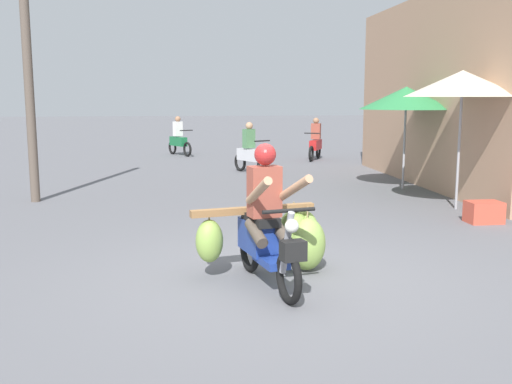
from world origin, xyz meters
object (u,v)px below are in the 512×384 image
Objects in this scene: motorbike_distant_ahead_right at (179,140)px; produce_crate at (484,212)px; motorbike_main_loaded at (280,233)px; motorbike_distant_ahead_left at (250,152)px; market_umbrella_near_shop at (462,84)px; motorbike_distant_far_ahead at (315,143)px; market_umbrella_further_along at (406,98)px; utility_pole at (27,57)px.

produce_crate is at bearing -67.70° from motorbike_distant_ahead_right.
motorbike_distant_ahead_left is (0.76, 9.49, 0.05)m from motorbike_main_loaded.
motorbike_distant_ahead_left is 0.57× the size of market_umbrella_near_shop.
market_umbrella_further_along is at bearing -85.35° from motorbike_distant_far_ahead.
market_umbrella_further_along is 7.97m from utility_pole.
market_umbrella_near_shop reaches higher than motorbike_main_loaded.
market_umbrella_near_shop is 8.23m from utility_pole.
market_umbrella_further_along is 4.12× the size of produce_crate.
market_umbrella_near_shop is at bearing -87.61° from market_umbrella_further_along.
motorbike_main_loaded is 9.52m from motorbike_distant_ahead_left.
motorbike_main_loaded is 14.87m from motorbike_distant_ahead_right.
motorbike_distant_far_ahead is at bearing 44.06° from utility_pole.
motorbike_distant_ahead_left is at bearing -69.88° from motorbike_distant_ahead_right.
motorbike_distant_ahead_right is 0.63× the size of market_umbrella_further_along.
motorbike_main_loaded is 0.33× the size of utility_pole.
motorbike_main_loaded reaches higher than produce_crate.
motorbike_distant_far_ahead is 10.51m from utility_pole.
motorbike_distant_ahead_left is 4.81m from market_umbrella_further_along.
motorbike_main_loaded is at bearing -122.19° from market_umbrella_further_along.
market_umbrella_near_shop is 4.56× the size of produce_crate.
motorbike_distant_far_ahead is (2.58, 3.18, 0.00)m from motorbike_distant_ahead_left.
motorbike_distant_ahead_right is 10.16m from market_umbrella_further_along.
utility_pole is (-7.37, -7.14, 2.28)m from motorbike_distant_far_ahead.
motorbike_distant_ahead_right and motorbike_distant_far_ahead have the same top height.
utility_pole reaches higher than market_umbrella_near_shop.
motorbike_distant_ahead_left reaches higher than produce_crate.
motorbike_main_loaded is 13.11m from motorbike_distant_far_ahead.
utility_pole reaches higher than motorbike_distant_far_ahead.
market_umbrella_further_along reaches higher than produce_crate.
market_umbrella_near_shop is at bearing -12.89° from utility_pole.
motorbike_distant_ahead_left is 2.61× the size of produce_crate.
produce_crate is 8.88m from utility_pole.
motorbike_distant_ahead_left and motorbike_distant_far_ahead have the same top height.
motorbike_distant_ahead_left is 4.10m from motorbike_distant_far_ahead.
motorbike_distant_far_ahead is 2.68× the size of produce_crate.
motorbike_distant_ahead_left is 7.67m from produce_crate.
market_umbrella_further_along is at bearing 4.32° from utility_pole.
motorbike_distant_ahead_right reaches higher than produce_crate.
motorbike_distant_ahead_left is 6.84m from market_umbrella_near_shop.
motorbike_distant_ahead_right is 5.01m from motorbike_distant_far_ahead.
motorbike_distant_far_ahead is at bearing 94.04° from market_umbrella_near_shop.
market_umbrella_further_along is at bearing 57.81° from motorbike_main_loaded.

